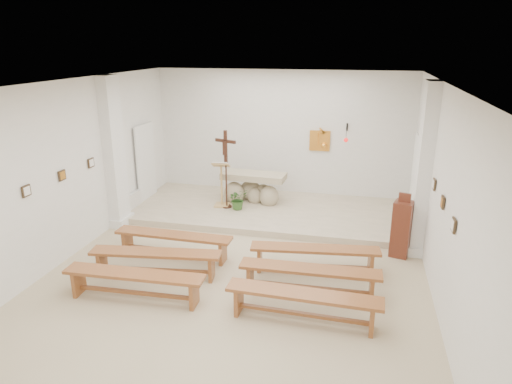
% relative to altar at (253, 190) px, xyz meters
% --- Properties ---
extents(ground, '(7.00, 10.00, 0.00)m').
position_rel_altar_xyz_m(ground, '(0.56, -3.92, -0.48)').
color(ground, '#C1B18C').
rests_on(ground, ground).
extents(wall_left, '(0.02, 10.00, 3.50)m').
position_rel_altar_xyz_m(wall_left, '(-2.93, -3.92, 1.27)').
color(wall_left, white).
rests_on(wall_left, ground).
extents(wall_right, '(0.02, 10.00, 3.50)m').
position_rel_altar_xyz_m(wall_right, '(4.05, -3.92, 1.27)').
color(wall_right, white).
rests_on(wall_right, ground).
extents(wall_back, '(7.00, 0.02, 3.50)m').
position_rel_altar_xyz_m(wall_back, '(0.56, 1.07, 1.27)').
color(wall_back, white).
rests_on(wall_back, ground).
extents(ceiling, '(7.00, 10.00, 0.02)m').
position_rel_altar_xyz_m(ceiling, '(0.56, -3.92, 3.01)').
color(ceiling, silver).
rests_on(ceiling, wall_back).
extents(sanctuary_platform, '(6.98, 3.00, 0.15)m').
position_rel_altar_xyz_m(sanctuary_platform, '(0.56, -0.42, -0.40)').
color(sanctuary_platform, beige).
rests_on(sanctuary_platform, ground).
extents(pilaster_left, '(0.26, 0.55, 3.50)m').
position_rel_altar_xyz_m(pilaster_left, '(-2.81, -1.92, 1.27)').
color(pilaster_left, white).
rests_on(pilaster_left, ground).
extents(pilaster_right, '(0.26, 0.55, 3.50)m').
position_rel_altar_xyz_m(pilaster_right, '(3.93, -1.92, 1.27)').
color(pilaster_right, white).
rests_on(pilaster_right, ground).
extents(gold_wall_relief, '(0.55, 0.04, 0.55)m').
position_rel_altar_xyz_m(gold_wall_relief, '(1.61, 1.04, 1.17)').
color(gold_wall_relief, gold).
rests_on(gold_wall_relief, wall_back).
extents(sanctuary_lamp, '(0.11, 0.36, 0.44)m').
position_rel_altar_xyz_m(sanctuary_lamp, '(2.31, 0.79, 1.33)').
color(sanctuary_lamp, black).
rests_on(sanctuary_lamp, wall_back).
extents(station_frame_left_front, '(0.03, 0.20, 0.20)m').
position_rel_altar_xyz_m(station_frame_left_front, '(-2.91, -4.72, 1.24)').
color(station_frame_left_front, '#382919').
rests_on(station_frame_left_front, wall_left).
extents(station_frame_left_mid, '(0.03, 0.20, 0.20)m').
position_rel_altar_xyz_m(station_frame_left_mid, '(-2.91, -3.72, 1.24)').
color(station_frame_left_mid, '#382919').
rests_on(station_frame_left_mid, wall_left).
extents(station_frame_left_rear, '(0.03, 0.20, 0.20)m').
position_rel_altar_xyz_m(station_frame_left_rear, '(-2.91, -2.72, 1.24)').
color(station_frame_left_rear, '#382919').
rests_on(station_frame_left_rear, wall_left).
extents(station_frame_right_front, '(0.03, 0.20, 0.20)m').
position_rel_altar_xyz_m(station_frame_right_front, '(4.03, -4.72, 1.24)').
color(station_frame_right_front, '#382919').
rests_on(station_frame_right_front, wall_right).
extents(station_frame_right_mid, '(0.03, 0.20, 0.20)m').
position_rel_altar_xyz_m(station_frame_right_mid, '(4.03, -3.72, 1.24)').
color(station_frame_right_mid, '#382919').
rests_on(station_frame_right_mid, wall_right).
extents(station_frame_right_rear, '(0.03, 0.20, 0.20)m').
position_rel_altar_xyz_m(station_frame_right_rear, '(4.03, -2.72, 1.24)').
color(station_frame_right_rear, '#382919').
rests_on(station_frame_right_rear, wall_right).
extents(radiator_left, '(0.10, 0.85, 0.52)m').
position_rel_altar_xyz_m(radiator_left, '(-2.87, -1.22, -0.21)').
color(radiator_left, silver).
rests_on(radiator_left, ground).
extents(radiator_right, '(0.10, 0.85, 0.52)m').
position_rel_altar_xyz_m(radiator_right, '(3.99, -1.22, -0.21)').
color(radiator_right, silver).
rests_on(radiator_right, ground).
extents(altar, '(1.70, 0.78, 0.86)m').
position_rel_altar_xyz_m(altar, '(0.00, 0.00, 0.00)').
color(altar, tan).
rests_on(altar, sanctuary_platform).
extents(lectern, '(0.47, 0.41, 1.21)m').
position_rel_altar_xyz_m(lectern, '(-0.70, -0.53, 0.27)').
color(lectern, tan).
rests_on(lectern, sanctuary_platform).
extents(crucifix_stand, '(0.58, 0.26, 1.99)m').
position_rel_altar_xyz_m(crucifix_stand, '(-0.55, -0.58, 0.82)').
color(crucifix_stand, '#3C1C13').
rests_on(crucifix_stand, sanctuary_platform).
extents(potted_plant, '(0.63, 0.63, 0.53)m').
position_rel_altar_xyz_m(potted_plant, '(-0.23, -0.66, -0.06)').
color(potted_plant, '#315A24').
rests_on(potted_plant, sanctuary_platform).
extents(donation_pedestal, '(0.44, 0.44, 1.35)m').
position_rel_altar_xyz_m(donation_pedestal, '(3.60, -2.18, 0.11)').
color(donation_pedestal, '#5E251A').
rests_on(donation_pedestal, ground).
extents(bench_left_front, '(2.42, 0.43, 0.51)m').
position_rel_altar_xyz_m(bench_left_front, '(-0.87, -3.28, -0.10)').
color(bench_left_front, '#96562B').
rests_on(bench_left_front, ground).
extents(bench_right_front, '(2.44, 0.67, 0.51)m').
position_rel_altar_xyz_m(bench_right_front, '(1.98, -3.28, -0.10)').
color(bench_right_front, '#96562B').
rests_on(bench_right_front, ground).
extents(bench_left_second, '(2.45, 0.70, 0.51)m').
position_rel_altar_xyz_m(bench_left_second, '(-0.87, -4.12, -0.10)').
color(bench_left_second, '#96562B').
rests_on(bench_left_second, ground).
extents(bench_right_second, '(2.42, 0.45, 0.51)m').
position_rel_altar_xyz_m(bench_right_second, '(1.98, -4.12, -0.10)').
color(bench_right_second, '#96562B').
rests_on(bench_right_second, ground).
extents(bench_left_third, '(2.43, 0.47, 0.51)m').
position_rel_altar_xyz_m(bench_left_third, '(-0.87, -4.96, -0.10)').
color(bench_left_third, '#96562B').
rests_on(bench_left_third, ground).
extents(bench_right_third, '(2.43, 0.46, 0.51)m').
position_rel_altar_xyz_m(bench_right_third, '(1.98, -4.96, -0.10)').
color(bench_right_third, '#96562B').
rests_on(bench_right_third, ground).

